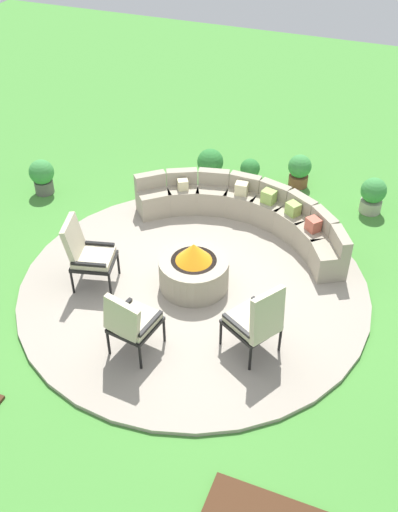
{
  "coord_description": "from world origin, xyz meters",
  "views": [
    {
      "loc": [
        2.45,
        -5.96,
        5.68
      ],
      "look_at": [
        0.0,
        0.2,
        0.45
      ],
      "focal_mm": 40.91,
      "sensor_mm": 36.0,
      "label": 1
    }
  ],
  "objects_px": {
    "lounge_chair_front_left": "(87,252)",
    "potted_plant_5": "(210,165)",
    "potted_plant_1": "(299,170)",
    "fire_pit": "(194,269)",
    "potted_plant_3": "(250,173)",
    "curved_stone_bench": "(248,212)",
    "potted_plant_0": "(42,175)",
    "lounge_chair_front_right": "(131,321)",
    "lounge_chair_back_left": "(257,320)",
    "potted_plant_4": "(373,194)"
  },
  "relations": [
    {
      "from": "lounge_chair_front_left",
      "to": "potted_plant_5",
      "type": "distance_m",
      "value": 3.45
    },
    {
      "from": "potted_plant_5",
      "to": "potted_plant_1",
      "type": "bearing_deg",
      "value": 18.27
    },
    {
      "from": "fire_pit",
      "to": "potted_plant_3",
      "type": "bearing_deg",
      "value": 92.06
    },
    {
      "from": "potted_plant_1",
      "to": "curved_stone_bench",
      "type": "bearing_deg",
      "value": -104.34
    },
    {
      "from": "lounge_chair_front_left",
      "to": "potted_plant_0",
      "type": "height_order",
      "value": "lounge_chair_front_left"
    },
    {
      "from": "lounge_chair_front_left",
      "to": "lounge_chair_front_right",
      "type": "relative_size",
      "value": 1.05
    },
    {
      "from": "lounge_chair_back_left",
      "to": "potted_plant_3",
      "type": "bearing_deg",
      "value": 48.45
    },
    {
      "from": "curved_stone_bench",
      "to": "potted_plant_3",
      "type": "height_order",
      "value": "curved_stone_bench"
    },
    {
      "from": "potted_plant_3",
      "to": "curved_stone_bench",
      "type": "bearing_deg",
      "value": -73.59
    },
    {
      "from": "potted_plant_3",
      "to": "lounge_chair_front_left",
      "type": "bearing_deg",
      "value": -110.83
    },
    {
      "from": "fire_pit",
      "to": "lounge_chair_front_right",
      "type": "height_order",
      "value": "lounge_chair_front_right"
    },
    {
      "from": "fire_pit",
      "to": "potted_plant_3",
      "type": "xyz_separation_m",
      "value": [
        -0.11,
        2.98,
        -0.04
      ]
    },
    {
      "from": "lounge_chair_front_left",
      "to": "potted_plant_3",
      "type": "height_order",
      "value": "lounge_chair_front_left"
    },
    {
      "from": "potted_plant_0",
      "to": "potted_plant_5",
      "type": "bearing_deg",
      "value": 28.21
    },
    {
      "from": "curved_stone_bench",
      "to": "potted_plant_4",
      "type": "distance_m",
      "value": 2.24
    },
    {
      "from": "lounge_chair_back_left",
      "to": "potted_plant_1",
      "type": "relative_size",
      "value": 1.8
    },
    {
      "from": "fire_pit",
      "to": "lounge_chair_front_left",
      "type": "distance_m",
      "value": 1.54
    },
    {
      "from": "potted_plant_4",
      "to": "potted_plant_5",
      "type": "xyz_separation_m",
      "value": [
        -2.93,
        -0.13,
        0.02
      ]
    },
    {
      "from": "potted_plant_5",
      "to": "lounge_chair_back_left",
      "type": "bearing_deg",
      "value": -61.56
    },
    {
      "from": "curved_stone_bench",
      "to": "potted_plant_1",
      "type": "distance_m",
      "value": 1.76
    },
    {
      "from": "potted_plant_0",
      "to": "potted_plant_4",
      "type": "height_order",
      "value": "potted_plant_0"
    },
    {
      "from": "potted_plant_0",
      "to": "potted_plant_1",
      "type": "distance_m",
      "value": 4.66
    },
    {
      "from": "lounge_chair_back_left",
      "to": "potted_plant_1",
      "type": "bearing_deg",
      "value": 36.41
    },
    {
      "from": "lounge_chair_back_left",
      "to": "potted_plant_5",
      "type": "relative_size",
      "value": 1.62
    },
    {
      "from": "potted_plant_0",
      "to": "lounge_chair_front_left",
      "type": "bearing_deg",
      "value": -43.05
    },
    {
      "from": "potted_plant_0",
      "to": "potted_plant_3",
      "type": "relative_size",
      "value": 1.12
    },
    {
      "from": "lounge_chair_front_right",
      "to": "potted_plant_4",
      "type": "relative_size",
      "value": 1.61
    },
    {
      "from": "lounge_chair_front_left",
      "to": "lounge_chair_front_right",
      "type": "distance_m",
      "value": 1.55
    },
    {
      "from": "lounge_chair_front_left",
      "to": "potted_plant_0",
      "type": "relative_size",
      "value": 1.68
    },
    {
      "from": "potted_plant_0",
      "to": "fire_pit",
      "type": "bearing_deg",
      "value": -22.3
    },
    {
      "from": "lounge_chair_front_right",
      "to": "potted_plant_0",
      "type": "height_order",
      "value": "lounge_chair_front_right"
    },
    {
      "from": "lounge_chair_back_left",
      "to": "potted_plant_4",
      "type": "xyz_separation_m",
      "value": [
        0.87,
        3.93,
        -0.27
      ]
    },
    {
      "from": "potted_plant_0",
      "to": "potted_plant_1",
      "type": "xyz_separation_m",
      "value": [
        4.23,
        1.95,
        -0.03
      ]
    },
    {
      "from": "lounge_chair_front_left",
      "to": "lounge_chair_back_left",
      "type": "height_order",
      "value": "lounge_chair_back_left"
    },
    {
      "from": "curved_stone_bench",
      "to": "lounge_chair_front_left",
      "type": "bearing_deg",
      "value": -127.85
    },
    {
      "from": "lounge_chair_back_left",
      "to": "potted_plant_0",
      "type": "height_order",
      "value": "lounge_chair_back_left"
    },
    {
      "from": "lounge_chair_front_left",
      "to": "potted_plant_4",
      "type": "bearing_deg",
      "value": 120.39
    },
    {
      "from": "curved_stone_bench",
      "to": "lounge_chair_front_right",
      "type": "height_order",
      "value": "lounge_chair_front_right"
    },
    {
      "from": "lounge_chair_back_left",
      "to": "lounge_chair_front_right",
      "type": "bearing_deg",
      "value": 141.48
    },
    {
      "from": "potted_plant_1",
      "to": "potted_plant_4",
      "type": "relative_size",
      "value": 0.95
    },
    {
      "from": "fire_pit",
      "to": "potted_plant_0",
      "type": "xyz_separation_m",
      "value": [
        -3.52,
        1.44,
        0.01
      ]
    },
    {
      "from": "lounge_chair_front_left",
      "to": "potted_plant_3",
      "type": "bearing_deg",
      "value": 144.6
    },
    {
      "from": "potted_plant_4",
      "to": "potted_plant_5",
      "type": "relative_size",
      "value": 0.95
    },
    {
      "from": "potted_plant_3",
      "to": "potted_plant_5",
      "type": "relative_size",
      "value": 0.86
    },
    {
      "from": "curved_stone_bench",
      "to": "potted_plant_5",
      "type": "xyz_separation_m",
      "value": [
        -1.12,
        1.19,
        0.02
      ]
    },
    {
      "from": "potted_plant_3",
      "to": "potted_plant_5",
      "type": "bearing_deg",
      "value": -172.36
    },
    {
      "from": "potted_plant_1",
      "to": "potted_plant_4",
      "type": "bearing_deg",
      "value": -15.49
    },
    {
      "from": "fire_pit",
      "to": "potted_plant_0",
      "type": "bearing_deg",
      "value": 157.7
    },
    {
      "from": "lounge_chair_front_right",
      "to": "potted_plant_5",
      "type": "relative_size",
      "value": 1.53
    },
    {
      "from": "lounge_chair_front_left",
      "to": "lounge_chair_front_right",
      "type": "height_order",
      "value": "lounge_chair_front_left"
    }
  ]
}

